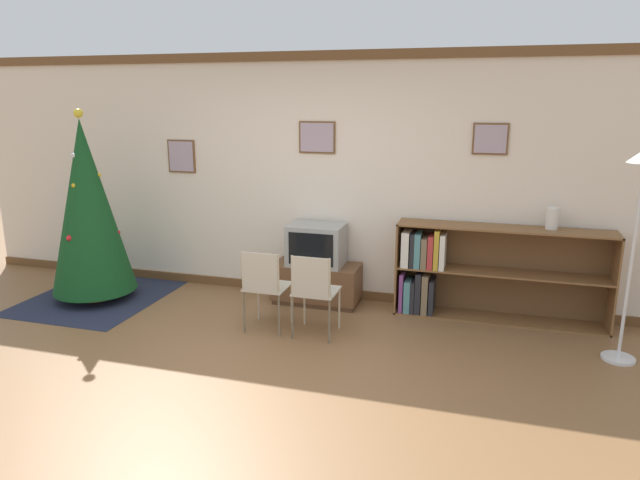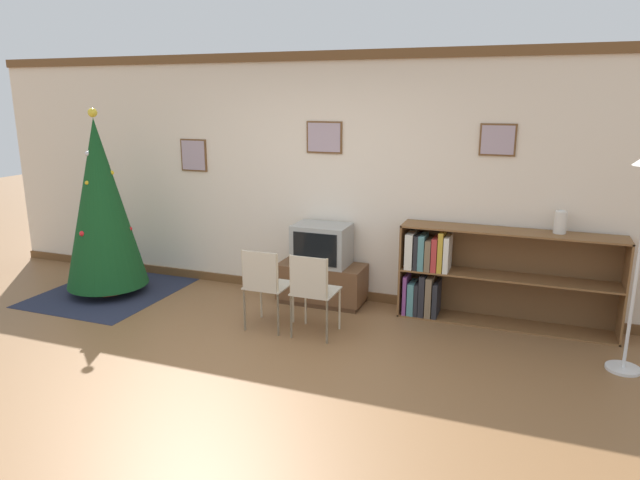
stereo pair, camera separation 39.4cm
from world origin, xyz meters
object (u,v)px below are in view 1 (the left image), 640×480
Objects in this scene: christmas_tree at (88,207)px; vase at (552,218)px; television at (316,245)px; tv_console at (317,283)px; standing_lamp at (640,201)px; bookshelf at (464,271)px; folding_chair_left at (264,285)px; folding_chair_right at (314,290)px.

christmas_tree is 9.55× the size of vase.
christmas_tree reaches higher than television.
tv_console is 3.23m from standing_lamp.
standing_lamp is (0.57, -0.73, 0.33)m from vase.
folding_chair_left is at bearing -151.89° from bookshelf.
tv_console is 0.52× the size of standing_lamp.
folding_chair_right is 2.43m from vase.
christmas_tree is at bearing -170.88° from bookshelf.
standing_lamp reaches higher than bookshelf.
tv_console is 1.59× the size of television.
bookshelf is at bearing 28.11° from folding_chair_left.
folding_chair_right is 3.72× the size of vase.
bookshelf reaches higher than television.
folding_chair_right is at bearing 0.00° from folding_chair_left.
vase is (2.12, 1.02, 0.61)m from folding_chair_right.
vase is at bearing 2.58° from television.
tv_console is 0.44m from television.
folding_chair_left is 2.06m from bookshelf.
television is 3.10m from standing_lamp.
folding_chair_left is at bearing -105.25° from television.
tv_console is at bearing 105.21° from folding_chair_right.
folding_chair_right is (0.25, -0.91, -0.19)m from television.
christmas_tree reaches higher than folding_chair_left.
standing_lamp is (2.94, -0.62, 0.74)m from television.
folding_chair_left is 1.00× the size of folding_chair_right.
bookshelf is (1.57, 0.06, 0.26)m from tv_console.
standing_lamp reaches higher than folding_chair_right.
tv_console is 1.16× the size of folding_chair_right.
christmas_tree is 4.86m from vase.
tv_console is 1.16× the size of folding_chair_left.
folding_chair_left is at bearing 180.00° from folding_chair_right.
folding_chair_left and folding_chair_right have the same top height.
christmas_tree is 2.22× the size of tv_console.
christmas_tree reaches higher than tv_console.
vase reaches higher than television.
television is 0.28× the size of bookshelf.
christmas_tree is 3.52× the size of television.
standing_lamp reaches higher than tv_console.
christmas_tree is 4.10m from bookshelf.
christmas_tree is 2.54m from television.
bookshelf is (4.01, 0.64, -0.57)m from christmas_tree.
vase is (4.81, 0.69, 0.03)m from christmas_tree.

